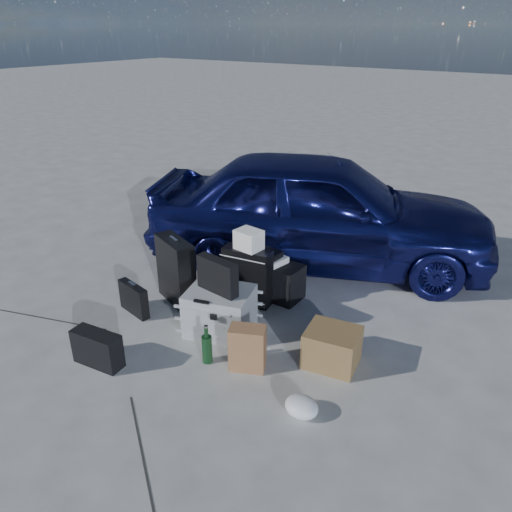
{
  "coord_description": "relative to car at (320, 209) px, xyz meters",
  "views": [
    {
      "loc": [
        2.77,
        -2.66,
        2.61
      ],
      "look_at": [
        0.31,
        0.85,
        0.61
      ],
      "focal_mm": 35.0,
      "sensor_mm": 36.0,
      "label": 1
    }
  ],
  "objects": [
    {
      "name": "ground",
      "position": [
        -0.25,
        -2.23,
        -0.66
      ],
      "size": [
        60.0,
        60.0,
        0.0
      ],
      "primitive_type": "plane",
      "color": "#BBBCB6",
      "rests_on": "ground"
    },
    {
      "name": "car",
      "position": [
        0.0,
        0.0,
        0.0
      ],
      "size": [
        4.2,
        3.04,
        1.33
      ],
      "primitive_type": "imported",
      "rotation": [
        0.0,
        0.0,
        2.0
      ],
      "color": "navy",
      "rests_on": "ground"
    },
    {
      "name": "pelican_case",
      "position": [
        -0.02,
        -1.84,
        -0.45
      ],
      "size": [
        0.69,
        0.62,
        0.42
      ],
      "primitive_type": "cube",
      "rotation": [
        0.0,
        0.0,
        0.3
      ],
      "color": "#B0B3B6",
      "rests_on": "ground"
    },
    {
      "name": "laptop_bag",
      "position": [
        -0.02,
        -1.85,
        -0.09
      ],
      "size": [
        0.43,
        0.15,
        0.32
      ],
      "primitive_type": "cube",
      "rotation": [
        0.0,
        0.0,
        -0.11
      ],
      "color": "black",
      "rests_on": "pelican_case"
    },
    {
      "name": "briefcase",
      "position": [
        -0.91,
        -2.08,
        -0.51
      ],
      "size": [
        0.41,
        0.16,
        0.31
      ],
      "primitive_type": "cube",
      "rotation": [
        0.0,
        0.0,
        -0.19
      ],
      "color": "black",
      "rests_on": "ground"
    },
    {
      "name": "suitcase_left",
      "position": [
        -0.73,
        -1.66,
        -0.32
      ],
      "size": [
        0.56,
        0.36,
        0.68
      ],
      "primitive_type": "cube",
      "rotation": [
        0.0,
        0.0,
        -0.36
      ],
      "color": "black",
      "rests_on": "ground"
    },
    {
      "name": "suitcase_right",
      "position": [
        -0.12,
        -1.27,
        -0.37
      ],
      "size": [
        0.52,
        0.26,
        0.6
      ],
      "primitive_type": "cube",
      "rotation": [
        0.0,
        0.0,
        0.16
      ],
      "color": "black",
      "rests_on": "ground"
    },
    {
      "name": "white_carton",
      "position": [
        -0.11,
        -1.25,
        0.03
      ],
      "size": [
        0.27,
        0.22,
        0.2
      ],
      "primitive_type": "cube",
      "rotation": [
        0.0,
        0.0,
        -0.1
      ],
      "color": "white",
      "rests_on": "suitcase_right"
    },
    {
      "name": "duffel_bag",
      "position": [
        -0.05,
        -1.0,
        -0.48
      ],
      "size": [
        0.75,
        0.32,
        0.37
      ],
      "primitive_type": "cube",
      "rotation": [
        0.0,
        0.0,
        -0.0
      ],
      "color": "black",
      "rests_on": "ground"
    },
    {
      "name": "flat_box_white",
      "position": [
        -0.06,
        -1.0,
        -0.26
      ],
      "size": [
        0.42,
        0.34,
        0.07
      ],
      "primitive_type": "cube",
      "rotation": [
        0.0,
        0.0,
        -0.17
      ],
      "color": "white",
      "rests_on": "duffel_bag"
    },
    {
      "name": "flat_box_black",
      "position": [
        -0.06,
        -1.02,
        -0.19
      ],
      "size": [
        0.3,
        0.22,
        0.06
      ],
      "primitive_type": "cube",
      "rotation": [
        0.0,
        0.0,
        -0.05
      ],
      "color": "black",
      "rests_on": "flat_box_white"
    },
    {
      "name": "kraft_bag",
      "position": [
        0.52,
        -2.15,
        -0.47
      ],
      "size": [
        0.34,
        0.28,
        0.39
      ],
      "primitive_type": "cube",
      "rotation": [
        0.0,
        0.0,
        0.44
      ],
      "color": "#9B6C43",
      "rests_on": "ground"
    },
    {
      "name": "cardboard_box",
      "position": [
        1.07,
        -1.7,
        -0.5
      ],
      "size": [
        0.49,
        0.45,
        0.32
      ],
      "primitive_type": "cube",
      "rotation": [
        0.0,
        0.0,
        0.18
      ],
      "color": "olive",
      "rests_on": "ground"
    },
    {
      "name": "plastic_bag",
      "position": [
        1.17,
        -2.37,
        -0.59
      ],
      "size": [
        0.29,
        0.26,
        0.14
      ],
      "primitive_type": "ellipsoid",
      "rotation": [
        0.0,
        0.0,
        -0.14
      ],
      "color": "white",
      "rests_on": "ground"
    },
    {
      "name": "messenger_bag",
      "position": [
        -0.54,
        -2.83,
        -0.51
      ],
      "size": [
        0.45,
        0.22,
        0.31
      ],
      "primitive_type": "cube",
      "rotation": [
        0.0,
        0.0,
        0.13
      ],
      "color": "black",
      "rests_on": "ground"
    },
    {
      "name": "green_bottle",
      "position": [
        0.19,
        -2.28,
        -0.49
      ],
      "size": [
        0.1,
        0.1,
        0.34
      ],
      "primitive_type": "cylinder",
      "rotation": [
        0.0,
        0.0,
        -0.23
      ],
      "color": "#113417",
      "rests_on": "ground"
    }
  ]
}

